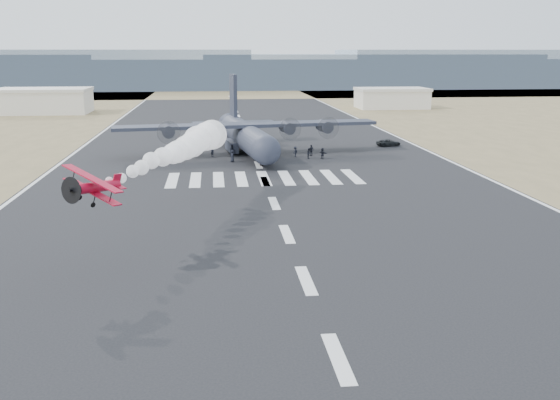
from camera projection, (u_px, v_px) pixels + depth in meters
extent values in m
plane|color=black|center=(338.00, 358.00, 34.26)|extent=(500.00, 500.00, 0.00)
cube|color=brown|center=(228.00, 92.00, 256.65)|extent=(500.00, 80.00, 0.00)
cube|color=gray|center=(80.00, 69.00, 276.93)|extent=(150.00, 50.00, 17.00)
cube|color=gray|center=(226.00, 73.00, 284.15)|extent=(150.00, 50.00, 13.00)
cube|color=gray|center=(366.00, 71.00, 290.66)|extent=(150.00, 50.00, 15.00)
cube|color=gray|center=(499.00, 68.00, 297.18)|extent=(150.00, 50.00, 17.00)
cube|color=beige|center=(44.00, 102.00, 168.37)|extent=(24.00, 14.00, 6.00)
cube|color=beige|center=(42.00, 90.00, 167.60)|extent=(24.50, 14.50, 0.80)
cube|color=beige|center=(392.00, 99.00, 183.47)|extent=(20.00, 12.00, 5.20)
cube|color=beige|center=(392.00, 89.00, 182.79)|extent=(20.50, 12.50, 0.80)
cylinder|color=#BA0C29|center=(96.00, 187.00, 46.30)|extent=(2.11, 4.46, 0.80)
sphere|color=black|center=(97.00, 182.00, 46.40)|extent=(0.62, 0.62, 0.62)
cylinder|color=black|center=(82.00, 193.00, 44.28)|extent=(1.01, 0.78, 0.89)
cylinder|color=black|center=(80.00, 194.00, 43.98)|extent=(1.86, 0.62, 1.95)
cube|color=#BA0C29|center=(94.00, 192.00, 46.04)|extent=(5.13, 2.40, 1.65)
cube|color=#BA0C29|center=(91.00, 179.00, 45.54)|extent=(5.29, 2.45, 1.70)
cube|color=#BA0C29|center=(109.00, 176.00, 48.14)|extent=(0.33, 0.79, 0.89)
cube|color=#BA0C29|center=(109.00, 182.00, 48.24)|extent=(1.88, 1.13, 0.07)
cylinder|color=black|center=(84.00, 203.00, 46.02)|extent=(0.22, 0.40, 0.39)
cylinder|color=black|center=(102.00, 204.00, 45.74)|extent=(0.22, 0.40, 0.39)
sphere|color=white|center=(110.00, 181.00, 48.41)|extent=(0.62, 0.62, 0.62)
sphere|color=white|center=(122.00, 176.00, 50.43)|extent=(0.86, 0.86, 0.86)
sphere|color=white|center=(133.00, 170.00, 52.45)|extent=(1.09, 1.09, 1.09)
sphere|color=white|center=(144.00, 166.00, 54.47)|extent=(1.33, 1.33, 1.33)
sphere|color=white|center=(153.00, 161.00, 56.48)|extent=(1.56, 1.56, 1.56)
sphere|color=white|center=(162.00, 157.00, 58.50)|extent=(1.80, 1.80, 1.80)
sphere|color=white|center=(170.00, 153.00, 60.52)|extent=(2.04, 2.04, 2.04)
sphere|color=white|center=(178.00, 150.00, 62.54)|extent=(2.27, 2.27, 2.27)
sphere|color=white|center=(186.00, 146.00, 64.55)|extent=(2.51, 2.51, 2.51)
sphere|color=white|center=(192.00, 143.00, 66.57)|extent=(2.74, 2.74, 2.74)
sphere|color=white|center=(199.00, 140.00, 68.59)|extent=(2.98, 2.98, 2.98)
sphere|color=white|center=(205.00, 138.00, 70.61)|extent=(3.22, 3.22, 3.22)
sphere|color=white|center=(211.00, 135.00, 72.63)|extent=(3.45, 3.45, 3.45)
cylinder|color=#212431|center=(247.00, 137.00, 102.12)|extent=(8.10, 30.20, 4.27)
sphere|color=#212431|center=(266.00, 150.00, 87.99)|extent=(4.27, 4.27, 4.27)
cone|color=#212431|center=(232.00, 126.00, 116.25)|extent=(5.06, 6.90, 4.27)
cube|color=#212431|center=(248.00, 125.00, 100.64)|extent=(42.93, 9.97, 0.53)
cylinder|color=#212431|center=(168.00, 131.00, 97.34)|extent=(2.43, 4.27, 1.92)
cylinder|color=#3F3F44|center=(169.00, 133.00, 95.32)|extent=(3.61, 0.52, 3.63)
cylinder|color=#212431|center=(209.00, 130.00, 98.80)|extent=(2.43, 4.27, 1.92)
cylinder|color=#3F3F44|center=(210.00, 131.00, 96.78)|extent=(3.61, 0.52, 3.63)
cylinder|color=#212431|center=(287.00, 128.00, 101.72)|extent=(2.43, 4.27, 1.92)
cylinder|color=#3F3F44|center=(290.00, 129.00, 99.70)|extent=(3.61, 0.52, 3.63)
cylinder|color=#212431|center=(324.00, 126.00, 103.18)|extent=(2.43, 4.27, 1.92)
cylinder|color=#3F3F44|center=(328.00, 128.00, 101.16)|extent=(3.61, 0.52, 3.63)
cube|color=#212431|center=(233.00, 98.00, 112.99)|extent=(1.26, 4.85, 8.54)
cube|color=#212431|center=(233.00, 123.00, 114.54)|extent=(15.24, 5.11, 0.37)
cube|color=#212431|center=(232.00, 146.00, 102.97)|extent=(2.10, 6.52, 1.71)
cylinder|color=black|center=(232.00, 149.00, 103.10)|extent=(0.68, 1.23, 1.17)
cube|color=#212431|center=(259.00, 145.00, 104.04)|extent=(2.10, 6.52, 1.71)
cylinder|color=black|center=(259.00, 148.00, 104.17)|extent=(0.68, 1.23, 1.17)
cylinder|color=black|center=(262.00, 163.00, 91.55)|extent=(0.55, 1.01, 0.96)
imported|color=black|center=(389.00, 143.00, 110.60)|extent=(4.67, 3.02, 1.20)
imported|color=black|center=(212.00, 151.00, 99.46)|extent=(0.82, 0.82, 1.75)
imported|color=black|center=(232.00, 151.00, 99.28)|extent=(0.98, 0.67, 1.88)
imported|color=black|center=(295.00, 152.00, 99.21)|extent=(1.07, 1.14, 1.66)
imported|color=black|center=(311.00, 150.00, 99.99)|extent=(1.18, 0.97, 1.79)
imported|color=black|center=(232.00, 156.00, 94.53)|extent=(0.71, 1.00, 1.88)
imported|color=black|center=(322.00, 153.00, 97.31)|extent=(1.32, 1.62, 1.72)
imported|color=black|center=(174.00, 154.00, 97.34)|extent=(0.65, 0.71, 1.59)
imported|color=black|center=(309.00, 153.00, 97.63)|extent=(0.66, 0.89, 1.65)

